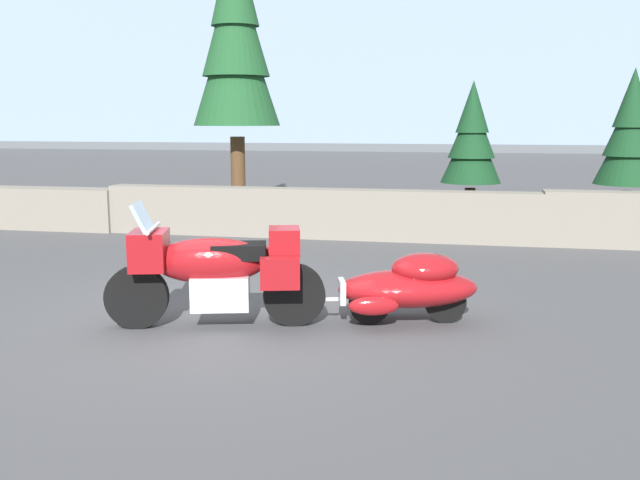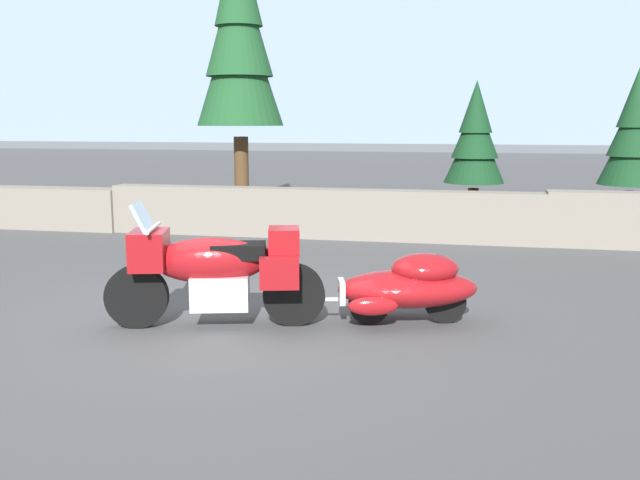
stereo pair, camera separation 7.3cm
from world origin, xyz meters
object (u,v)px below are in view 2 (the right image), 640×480
Objects in this scene: car_shaped_trailer at (409,286)px; pine_tree_tall at (239,36)px; pine_tree_far_right at (635,133)px; touring_motorcycle at (214,269)px; pine_tree_secondary at (475,138)px.

pine_tree_tall reaches higher than car_shaped_trailer.
touring_motorcycle is at bearing -129.24° from pine_tree_far_right.
car_shaped_trailer is 0.72× the size of pine_tree_far_right.
pine_tree_far_right is at bearing 50.76° from touring_motorcycle.
car_shaped_trailer is at bearing 14.75° from touring_motorcycle.
touring_motorcycle is 0.74× the size of pine_tree_far_right.
pine_tree_secondary is at bearing 83.92° from car_shaped_trailer.
touring_motorcycle is 1.02× the size of car_shaped_trailer.
pine_tree_tall is 5.38m from pine_tree_secondary.
pine_tree_far_right is (3.48, 6.17, 1.51)m from car_shaped_trailer.
car_shaped_trailer is 6.81m from pine_tree_secondary.
pine_tree_tall is (-4.22, 7.25, 3.48)m from car_shaped_trailer.
car_shaped_trailer is 0.77× the size of pine_tree_secondary.
touring_motorcycle is 8.72m from pine_tree_tall.
pine_tree_secondary is (0.70, 6.62, 1.40)m from car_shaped_trailer.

